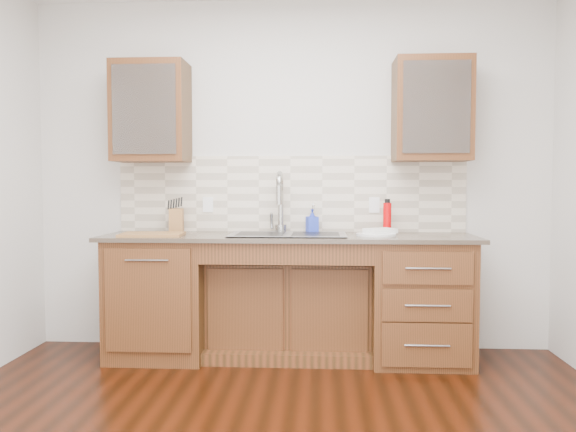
# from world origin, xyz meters

# --- Properties ---
(wall_back) EXTENTS (4.00, 0.10, 2.70)m
(wall_back) POSITION_xyz_m (0.00, 1.80, 1.35)
(wall_back) COLOR beige
(wall_back) RESTS_ON ground
(wall_front) EXTENTS (4.00, 0.10, 2.70)m
(wall_front) POSITION_xyz_m (0.00, -1.80, 1.35)
(wall_front) COLOR beige
(wall_front) RESTS_ON ground
(base_cabinet_left) EXTENTS (0.70, 0.62, 0.88)m
(base_cabinet_left) POSITION_xyz_m (-0.95, 1.44, 0.44)
(base_cabinet_left) COLOR #593014
(base_cabinet_left) RESTS_ON ground
(base_cabinet_center) EXTENTS (1.20, 0.44, 0.70)m
(base_cabinet_center) POSITION_xyz_m (0.00, 1.53, 0.35)
(base_cabinet_center) COLOR #593014
(base_cabinet_center) RESTS_ON ground
(base_cabinet_right) EXTENTS (0.70, 0.62, 0.88)m
(base_cabinet_right) POSITION_xyz_m (0.95, 1.44, 0.44)
(base_cabinet_right) COLOR #593014
(base_cabinet_right) RESTS_ON ground
(countertop) EXTENTS (2.70, 0.65, 0.03)m
(countertop) POSITION_xyz_m (0.00, 1.43, 0.90)
(countertop) COLOR #84705B
(countertop) RESTS_ON base_cabinet_left
(backsplash) EXTENTS (2.70, 0.02, 0.59)m
(backsplash) POSITION_xyz_m (0.00, 1.74, 1.21)
(backsplash) COLOR beige
(backsplash) RESTS_ON wall_back
(sink) EXTENTS (0.84, 0.46, 0.19)m
(sink) POSITION_xyz_m (0.00, 1.41, 0.83)
(sink) COLOR #9E9EA5
(sink) RESTS_ON countertop
(faucet) EXTENTS (0.04, 0.04, 0.40)m
(faucet) POSITION_xyz_m (-0.07, 1.64, 1.11)
(faucet) COLOR #999993
(faucet) RESTS_ON countertop
(filter_tap) EXTENTS (0.02, 0.02, 0.24)m
(filter_tap) POSITION_xyz_m (0.18, 1.65, 1.03)
(filter_tap) COLOR #999993
(filter_tap) RESTS_ON countertop
(upper_cabinet_left) EXTENTS (0.55, 0.34, 0.75)m
(upper_cabinet_left) POSITION_xyz_m (-1.05, 1.58, 1.83)
(upper_cabinet_left) COLOR #593014
(upper_cabinet_left) RESTS_ON wall_back
(upper_cabinet_right) EXTENTS (0.55, 0.34, 0.75)m
(upper_cabinet_right) POSITION_xyz_m (1.05, 1.58, 1.83)
(upper_cabinet_right) COLOR #593014
(upper_cabinet_right) RESTS_ON wall_back
(outlet_left) EXTENTS (0.08, 0.01, 0.12)m
(outlet_left) POSITION_xyz_m (-0.65, 1.73, 1.12)
(outlet_left) COLOR white
(outlet_left) RESTS_ON backsplash
(outlet_right) EXTENTS (0.08, 0.01, 0.12)m
(outlet_right) POSITION_xyz_m (0.65, 1.73, 1.12)
(outlet_right) COLOR white
(outlet_right) RESTS_ON backsplash
(soap_bottle) EXTENTS (0.10, 0.11, 0.18)m
(soap_bottle) POSITION_xyz_m (0.17, 1.63, 1.00)
(soap_bottle) COLOR blue
(soap_bottle) RESTS_ON countertop
(water_bottle) EXTENTS (0.08, 0.08, 0.23)m
(water_bottle) POSITION_xyz_m (0.74, 1.60, 1.02)
(water_bottle) COLOR #C40003
(water_bottle) RESTS_ON countertop
(plate) EXTENTS (0.34, 0.34, 0.02)m
(plate) POSITION_xyz_m (0.63, 1.41, 0.92)
(plate) COLOR silver
(plate) RESTS_ON countertop
(dish_towel) EXTENTS (0.25, 0.23, 0.03)m
(dish_towel) POSITION_xyz_m (0.67, 1.46, 0.94)
(dish_towel) COLOR white
(dish_towel) RESTS_ON plate
(knife_block) EXTENTS (0.13, 0.18, 0.18)m
(knife_block) POSITION_xyz_m (-0.87, 1.61, 1.00)
(knife_block) COLOR brown
(knife_block) RESTS_ON countertop
(cutting_board) EXTENTS (0.46, 0.34, 0.02)m
(cutting_board) POSITION_xyz_m (-0.97, 1.31, 0.92)
(cutting_board) COLOR #A1712A
(cutting_board) RESTS_ON countertop
(cup_left_a) EXTENTS (0.17, 0.17, 0.10)m
(cup_left_a) POSITION_xyz_m (-1.12, 1.58, 1.78)
(cup_left_a) COLOR silver
(cup_left_a) RESTS_ON upper_cabinet_left
(cup_left_b) EXTENTS (0.13, 0.13, 0.10)m
(cup_left_b) POSITION_xyz_m (-0.95, 1.58, 1.78)
(cup_left_b) COLOR white
(cup_left_b) RESTS_ON upper_cabinet_left
(cup_right_a) EXTENTS (0.14, 0.14, 0.09)m
(cup_right_a) POSITION_xyz_m (0.90, 1.58, 1.77)
(cup_right_a) COLOR silver
(cup_right_a) RESTS_ON upper_cabinet_right
(cup_right_b) EXTENTS (0.12, 0.12, 0.09)m
(cup_right_b) POSITION_xyz_m (1.11, 1.58, 1.77)
(cup_right_b) COLOR white
(cup_right_b) RESTS_ON upper_cabinet_right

